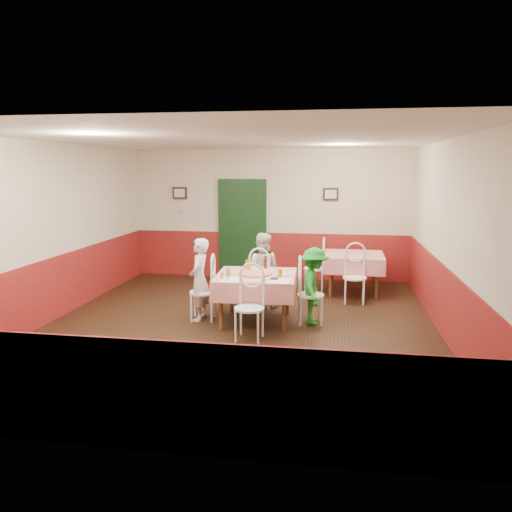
# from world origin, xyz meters

# --- Properties ---
(floor) EXTENTS (7.00, 7.00, 0.00)m
(floor) POSITION_xyz_m (0.00, 0.00, 0.00)
(floor) COLOR black
(floor) RESTS_ON ground
(ceiling) EXTENTS (7.00, 7.00, 0.00)m
(ceiling) POSITION_xyz_m (0.00, 0.00, 2.80)
(ceiling) COLOR white
(ceiling) RESTS_ON back_wall
(back_wall) EXTENTS (6.00, 0.10, 2.80)m
(back_wall) POSITION_xyz_m (0.00, 3.50, 1.40)
(back_wall) COLOR beige
(back_wall) RESTS_ON ground
(front_wall) EXTENTS (6.00, 0.10, 2.80)m
(front_wall) POSITION_xyz_m (0.00, -3.50, 1.40)
(front_wall) COLOR beige
(front_wall) RESTS_ON ground
(left_wall) EXTENTS (0.10, 7.00, 2.80)m
(left_wall) POSITION_xyz_m (-3.00, 0.00, 1.40)
(left_wall) COLOR beige
(left_wall) RESTS_ON ground
(right_wall) EXTENTS (0.10, 7.00, 2.80)m
(right_wall) POSITION_xyz_m (3.00, 0.00, 1.40)
(right_wall) COLOR beige
(right_wall) RESTS_ON ground
(wainscot_back) EXTENTS (6.00, 0.03, 1.00)m
(wainscot_back) POSITION_xyz_m (0.00, 3.48, 0.50)
(wainscot_back) COLOR maroon
(wainscot_back) RESTS_ON ground
(wainscot_front) EXTENTS (6.00, 0.03, 1.00)m
(wainscot_front) POSITION_xyz_m (0.00, -3.48, 0.50)
(wainscot_front) COLOR maroon
(wainscot_front) RESTS_ON ground
(wainscot_left) EXTENTS (0.03, 7.00, 1.00)m
(wainscot_left) POSITION_xyz_m (-2.98, 0.00, 0.50)
(wainscot_left) COLOR maroon
(wainscot_left) RESTS_ON ground
(wainscot_right) EXTENTS (0.03, 7.00, 1.00)m
(wainscot_right) POSITION_xyz_m (2.98, 0.00, 0.50)
(wainscot_right) COLOR maroon
(wainscot_right) RESTS_ON ground
(door) EXTENTS (0.96, 0.06, 2.10)m
(door) POSITION_xyz_m (-0.60, 3.45, 1.05)
(door) COLOR black
(door) RESTS_ON ground
(picture_left) EXTENTS (0.32, 0.03, 0.26)m
(picture_left) POSITION_xyz_m (-2.00, 3.45, 1.85)
(picture_left) COLOR black
(picture_left) RESTS_ON back_wall
(picture_right) EXTENTS (0.32, 0.03, 0.26)m
(picture_right) POSITION_xyz_m (1.30, 3.45, 1.85)
(picture_right) COLOR black
(picture_right) RESTS_ON back_wall
(thermostat) EXTENTS (0.10, 0.03, 0.10)m
(thermostat) POSITION_xyz_m (-1.90, 3.45, 1.50)
(thermostat) COLOR white
(thermostat) RESTS_ON back_wall
(main_table) EXTENTS (1.28, 1.28, 0.77)m
(main_table) POSITION_xyz_m (0.21, 0.28, 0.38)
(main_table) COLOR red
(main_table) RESTS_ON ground
(second_table) EXTENTS (1.14, 1.14, 0.77)m
(second_table) POSITION_xyz_m (1.78, 2.42, 0.38)
(second_table) COLOR red
(second_table) RESTS_ON ground
(chair_left) EXTENTS (0.46, 0.46, 0.90)m
(chair_left) POSITION_xyz_m (-0.64, 0.24, 0.45)
(chair_left) COLOR white
(chair_left) RESTS_ON ground
(chair_right) EXTENTS (0.47, 0.47, 0.90)m
(chair_right) POSITION_xyz_m (1.06, 0.32, 0.45)
(chair_right) COLOR white
(chair_right) RESTS_ON ground
(chair_far) EXTENTS (0.45, 0.45, 0.90)m
(chair_far) POSITION_xyz_m (0.17, 1.13, 0.45)
(chair_far) COLOR white
(chair_far) RESTS_ON ground
(chair_near) EXTENTS (0.44, 0.44, 0.90)m
(chair_near) POSITION_xyz_m (0.25, -0.57, 0.45)
(chair_near) COLOR white
(chair_near) RESTS_ON ground
(chair_second_a) EXTENTS (0.43, 0.43, 0.90)m
(chair_second_a) POSITION_xyz_m (1.03, 2.42, 0.45)
(chair_second_a) COLOR white
(chair_second_a) RESTS_ON ground
(chair_second_b) EXTENTS (0.43, 0.43, 0.90)m
(chair_second_b) POSITION_xyz_m (1.78, 1.67, 0.45)
(chair_second_b) COLOR white
(chair_second_b) RESTS_ON ground
(pizza) EXTENTS (0.51, 0.51, 0.03)m
(pizza) POSITION_xyz_m (0.21, 0.24, 0.78)
(pizza) COLOR #B74723
(pizza) RESTS_ON main_table
(plate_left) EXTENTS (0.26, 0.26, 0.01)m
(plate_left) POSITION_xyz_m (-0.23, 0.27, 0.77)
(plate_left) COLOR white
(plate_left) RESTS_ON main_table
(plate_right) EXTENTS (0.26, 0.26, 0.01)m
(plate_right) POSITION_xyz_m (0.62, 0.29, 0.77)
(plate_right) COLOR white
(plate_right) RESTS_ON main_table
(plate_far) EXTENTS (0.26, 0.26, 0.01)m
(plate_far) POSITION_xyz_m (0.22, 0.68, 0.77)
(plate_far) COLOR white
(plate_far) RESTS_ON main_table
(glass_a) EXTENTS (0.07, 0.07, 0.13)m
(glass_a) POSITION_xyz_m (-0.17, 0.02, 0.82)
(glass_a) COLOR #BF7219
(glass_a) RESTS_ON main_table
(glass_b) EXTENTS (0.08, 0.08, 0.13)m
(glass_b) POSITION_xyz_m (0.61, 0.10, 0.83)
(glass_b) COLOR #BF7219
(glass_b) RESTS_ON main_table
(glass_c) EXTENTS (0.09, 0.09, 0.15)m
(glass_c) POSITION_xyz_m (0.02, 0.65, 0.84)
(glass_c) COLOR #BF7219
(glass_c) RESTS_ON main_table
(beer_bottle) EXTENTS (0.06, 0.06, 0.20)m
(beer_bottle) POSITION_xyz_m (0.30, 0.70, 0.86)
(beer_bottle) COLOR #381C0A
(beer_bottle) RESTS_ON main_table
(shaker_a) EXTENTS (0.04, 0.04, 0.09)m
(shaker_a) POSITION_xyz_m (-0.21, -0.15, 0.81)
(shaker_a) COLOR silver
(shaker_a) RESTS_ON main_table
(shaker_b) EXTENTS (0.04, 0.04, 0.09)m
(shaker_b) POSITION_xyz_m (-0.12, -0.22, 0.81)
(shaker_b) COLOR silver
(shaker_b) RESTS_ON main_table
(shaker_c) EXTENTS (0.04, 0.04, 0.09)m
(shaker_c) POSITION_xyz_m (-0.24, -0.10, 0.81)
(shaker_c) COLOR #B23319
(shaker_c) RESTS_ON main_table
(menu_left) EXTENTS (0.37, 0.45, 0.00)m
(menu_left) POSITION_xyz_m (-0.10, -0.15, 0.76)
(menu_left) COLOR white
(menu_left) RESTS_ON main_table
(menu_right) EXTENTS (0.36, 0.44, 0.00)m
(menu_right) POSITION_xyz_m (0.63, -0.11, 0.76)
(menu_right) COLOR white
(menu_right) RESTS_ON main_table
(wallet) EXTENTS (0.11, 0.10, 0.02)m
(wallet) POSITION_xyz_m (0.54, -0.03, 0.77)
(wallet) COLOR black
(wallet) RESTS_ON main_table
(diner_left) EXTENTS (0.32, 0.48, 1.31)m
(diner_left) POSITION_xyz_m (-0.69, 0.24, 0.66)
(diner_left) COLOR gray
(diner_left) RESTS_ON ground
(diner_far) EXTENTS (0.67, 0.54, 1.30)m
(diner_far) POSITION_xyz_m (0.17, 1.18, 0.65)
(diner_far) COLOR gray
(diner_far) RESTS_ON ground
(diner_right) EXTENTS (0.48, 0.79, 1.20)m
(diner_right) POSITION_xyz_m (1.11, 0.32, 0.60)
(diner_right) COLOR gray
(diner_right) RESTS_ON ground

